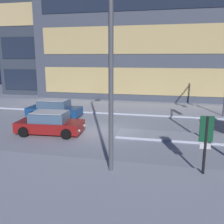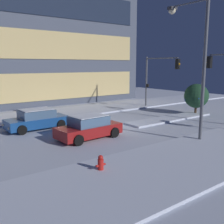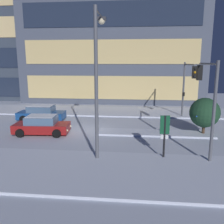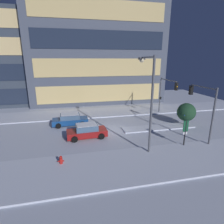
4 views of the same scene
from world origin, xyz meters
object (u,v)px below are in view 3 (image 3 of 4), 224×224
at_px(car_far, 41,113).
at_px(street_lamp_arched, 98,65).
at_px(traffic_light_corner_far_right, 188,81).
at_px(traffic_light_corner_near_right, 207,90).
at_px(decorated_tree_median, 205,113).
at_px(car_near, 42,125).
at_px(parking_info_sign, 165,132).

distance_m(car_far, street_lamp_arched, 11.78).
distance_m(traffic_light_corner_far_right, traffic_light_corner_near_right, 8.29).
bearing_deg(traffic_light_corner_near_right, decorated_tree_median, -15.02).
relative_size(car_near, decorated_tree_median, 1.51).
xyz_separation_m(car_far, street_lamp_arched, (6.87, -8.31, 4.73)).
height_order(traffic_light_corner_far_right, decorated_tree_median, traffic_light_corner_far_right).
bearing_deg(traffic_light_corner_far_right, traffic_light_corner_near_right, -3.53).
relative_size(car_far, traffic_light_corner_far_right, 0.82).
bearing_deg(car_far, traffic_light_corner_far_right, -177.03).
xyz_separation_m(car_far, traffic_light_corner_near_right, (13.26, -7.21, 3.25)).
height_order(car_near, street_lamp_arched, street_lamp_arched).
xyz_separation_m(car_near, traffic_light_corner_far_right, (12.02, 5.42, 3.13)).
distance_m(car_far, decorated_tree_median, 14.72).
bearing_deg(parking_info_sign, street_lamp_arched, 82.79).
distance_m(parking_info_sign, decorated_tree_median, 6.31).
xyz_separation_m(street_lamp_arched, decorated_tree_median, (7.43, 5.00, -3.67)).
height_order(car_far, decorated_tree_median, decorated_tree_median).
xyz_separation_m(traffic_light_corner_far_right, traffic_light_corner_near_right, (-0.51, -8.27, 0.12)).
distance_m(traffic_light_corner_near_right, decorated_tree_median, 4.60).
height_order(traffic_light_corner_near_right, street_lamp_arched, street_lamp_arched).
xyz_separation_m(traffic_light_corner_near_right, decorated_tree_median, (1.05, 3.90, -2.20)).
bearing_deg(decorated_tree_median, car_far, 166.95).
distance_m(car_far, traffic_light_corner_near_right, 15.44).
relative_size(traffic_light_corner_near_right, decorated_tree_median, 1.95).
bearing_deg(car_far, traffic_light_corner_near_right, 150.01).
height_order(parking_info_sign, decorated_tree_median, decorated_tree_median).
distance_m(car_near, car_far, 4.70).
relative_size(traffic_light_corner_near_right, parking_info_sign, 2.17).
xyz_separation_m(car_near, car_far, (-1.75, 4.36, 0.00)).
height_order(car_near, car_far, same).
distance_m(street_lamp_arched, decorated_tree_median, 9.68).
xyz_separation_m(car_near, street_lamp_arched, (5.12, -3.95, 4.73)).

